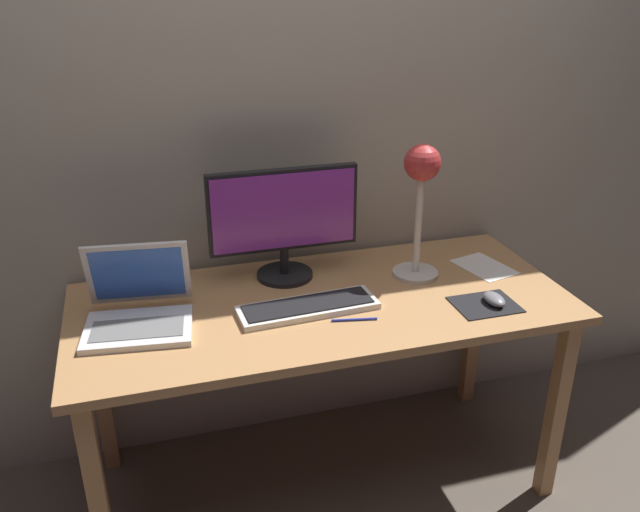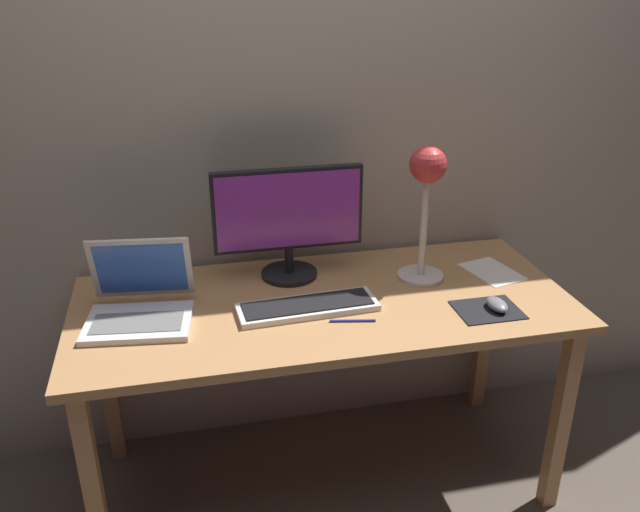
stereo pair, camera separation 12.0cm
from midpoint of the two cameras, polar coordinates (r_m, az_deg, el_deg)
name	(u,v)px [view 2 (the right image)]	position (r m, az deg, el deg)	size (l,w,h in m)	color
ground_plane	(323,477)	(2.55, 1.69, -18.70)	(4.80, 4.80, 0.00)	brown
back_wall	(298,102)	(2.30, -0.41, 13.25)	(4.80, 0.06, 2.60)	#B2A893
desk	(323,321)	(2.16, 1.90, -5.73)	(1.60, 0.70, 0.74)	tan
monitor	(288,217)	(2.19, -1.22, 3.41)	(0.51, 0.19, 0.39)	black
keyboard_main	(308,307)	(2.05, 0.60, -4.46)	(0.45, 0.16, 0.03)	silver
laptop	(140,296)	(2.06, -13.81, -3.46)	(0.34, 0.32, 0.24)	silver
desk_lamp	(427,188)	(2.18, 10.84, 5.83)	(0.16, 0.16, 0.47)	beige
mousepad	(488,310)	(2.14, 15.97, -4.56)	(0.20, 0.16, 0.00)	black
mouse	(497,305)	(2.14, 16.73, -4.09)	(0.06, 0.10, 0.03)	slate
paper_sheet_near_mouse	(492,272)	(2.40, 16.16, -1.33)	(0.15, 0.21, 0.00)	white
pen	(353,321)	(2.00, 4.59, -5.67)	(0.01, 0.01, 0.14)	#2633A5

